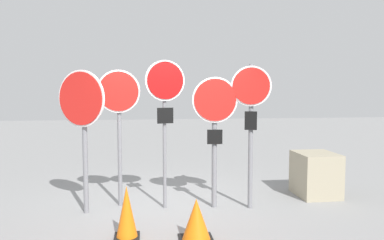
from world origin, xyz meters
name	(u,v)px	position (x,y,z in m)	size (l,w,h in m)	color
ground_plane	(169,205)	(0.00, 0.00, 0.00)	(40.00, 40.00, 0.00)	gray
stop_sign_0	(82,112)	(-1.43, -0.26, 1.68)	(0.80, 0.51, 2.37)	slate
stop_sign_1	(119,108)	(-0.86, 0.07, 1.73)	(0.74, 0.13, 2.39)	slate
stop_sign_2	(165,99)	(-0.08, -0.16, 1.89)	(0.68, 0.19, 2.55)	slate
stop_sign_3	(215,118)	(0.77, -0.24, 1.56)	(0.77, 0.18, 2.26)	slate
stop_sign_4	(251,109)	(1.37, -0.36, 1.72)	(0.65, 0.24, 2.48)	slate
traffic_cone_0	(196,220)	(0.25, -1.61, 0.29)	(0.47, 0.47, 0.58)	black
traffic_cone_1	(127,212)	(-0.68, -1.38, 0.36)	(0.35, 0.35, 0.73)	black
storage_crate	(316,174)	(2.85, 0.26, 0.42)	(0.73, 0.86, 0.84)	#9E937A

